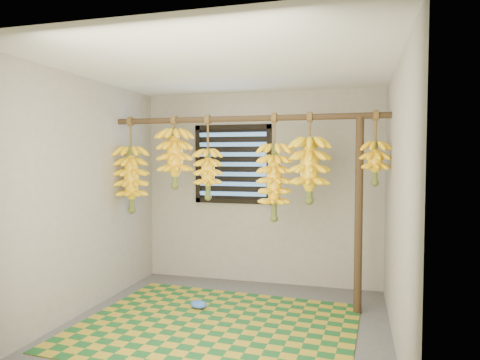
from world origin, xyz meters
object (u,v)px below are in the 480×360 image
(banana_bunch_a, at_px, (131,179))
(banana_bunch_f, at_px, (375,163))
(woven_mat, at_px, (216,326))
(support_post, at_px, (359,216))
(banana_bunch_d, at_px, (274,182))
(banana_bunch_c, at_px, (208,174))
(banana_bunch_e, at_px, (309,170))
(banana_bunch_b, at_px, (175,158))
(plastic_bag, at_px, (199,304))

(banana_bunch_a, bearing_deg, banana_bunch_f, 0.00)
(woven_mat, bearing_deg, support_post, 29.31)
(woven_mat, height_order, banana_bunch_d, banana_bunch_d)
(banana_bunch_c, bearing_deg, banana_bunch_a, -180.00)
(banana_bunch_a, distance_m, banana_bunch_e, 2.06)
(woven_mat, bearing_deg, banana_bunch_b, 135.05)
(support_post, bearing_deg, plastic_bag, -168.53)
(support_post, height_order, plastic_bag, support_post)
(woven_mat, bearing_deg, banana_bunch_a, 150.48)
(woven_mat, bearing_deg, banana_bunch_d, 60.04)
(banana_bunch_b, relative_size, banana_bunch_f, 1.09)
(support_post, bearing_deg, banana_bunch_b, 180.00)
(woven_mat, bearing_deg, banana_bunch_f, 26.68)
(support_post, bearing_deg, banana_bunch_d, 180.00)
(support_post, height_order, banana_bunch_e, banana_bunch_e)
(banana_bunch_c, xyz_separation_m, banana_bunch_d, (0.74, -0.00, -0.08))
(banana_bunch_d, height_order, banana_bunch_f, same)
(plastic_bag, xyz_separation_m, banana_bunch_a, (-0.95, 0.33, 1.28))
(support_post, relative_size, banana_bunch_a, 1.83)
(woven_mat, height_order, banana_bunch_f, banana_bunch_f)
(banana_bunch_f, bearing_deg, banana_bunch_a, -180.00)
(woven_mat, relative_size, banana_bunch_a, 2.32)
(woven_mat, distance_m, banana_bunch_b, 1.87)
(banana_bunch_a, bearing_deg, banana_bunch_e, 0.00)
(banana_bunch_e, bearing_deg, banana_bunch_f, 0.00)
(banana_bunch_e, bearing_deg, banana_bunch_a, -180.00)
(woven_mat, height_order, banana_bunch_a, banana_bunch_a)
(banana_bunch_c, relative_size, banana_bunch_d, 0.82)
(banana_bunch_b, bearing_deg, support_post, 0.00)
(support_post, bearing_deg, banana_bunch_a, -180.00)
(woven_mat, xyz_separation_m, banana_bunch_a, (-1.27, 0.72, 1.33))
(support_post, xyz_separation_m, banana_bunch_c, (-1.61, 0.00, 0.41))
(banana_bunch_c, bearing_deg, support_post, -0.00)
(banana_bunch_b, distance_m, banana_bunch_c, 0.43)
(banana_bunch_d, bearing_deg, banana_bunch_f, 0.00)
(woven_mat, relative_size, banana_bunch_b, 3.17)
(support_post, xyz_separation_m, banana_bunch_e, (-0.50, 0.00, 0.46))
(banana_bunch_f, bearing_deg, plastic_bag, -169.48)
(banana_bunch_c, bearing_deg, woven_mat, -65.59)
(banana_bunch_a, xyz_separation_m, banana_bunch_f, (2.70, 0.00, 0.20))
(support_post, height_order, banana_bunch_f, banana_bunch_f)
(woven_mat, relative_size, banana_bunch_f, 3.44)
(plastic_bag, relative_size, banana_bunch_d, 0.17)
(banana_bunch_a, relative_size, banana_bunch_d, 0.97)
(plastic_bag, relative_size, banana_bunch_c, 0.21)
(banana_bunch_c, xyz_separation_m, banana_bunch_f, (1.76, 0.00, 0.13))
(woven_mat, distance_m, banana_bunch_c, 1.61)
(woven_mat, height_order, banana_bunch_e, banana_bunch_e)
(banana_bunch_b, bearing_deg, woven_mat, -44.95)
(banana_bunch_e, bearing_deg, plastic_bag, -163.60)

